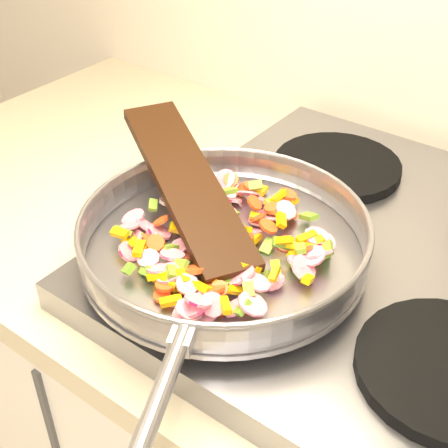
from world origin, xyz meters
The scene contains 6 objects.
cooktop centered at (-0.70, 1.67, 0.92)m, with size 0.60×0.60×0.04m, color #939399.
grate_fl centered at (-0.84, 1.52, 0.95)m, with size 0.19×0.19×0.02m, color black.
grate_bl centered at (-0.84, 1.81, 0.95)m, with size 0.19×0.19×0.02m, color black.
saute_pan centered at (-0.84, 1.53, 0.98)m, with size 0.38×0.52×0.05m.
vegetable_heap centered at (-0.84, 1.52, 0.98)m, with size 0.27×0.28×0.05m.
wooden_spatula centered at (-0.93, 1.56, 1.01)m, with size 0.31×0.07×0.01m, color black.
Camera 1 is at (-0.49, 1.06, 1.43)m, focal length 50.00 mm.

